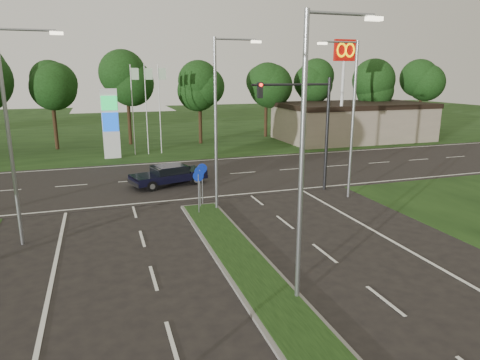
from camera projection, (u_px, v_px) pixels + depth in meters
name	position (u px, v px, depth m)	size (l,w,h in m)	color
verge_far	(137.00, 127.00, 58.98)	(160.00, 50.00, 0.02)	black
cross_road	(176.00, 178.00, 30.42)	(160.00, 12.00, 0.02)	black
median_kerb	(302.00, 337.00, 11.98)	(2.00, 26.00, 0.12)	slate
commercial_building	(353.00, 122.00, 47.68)	(16.00, 9.00, 4.00)	gray
streetlight_median_near	(308.00, 147.00, 12.91)	(2.53, 0.22, 9.00)	gray
streetlight_median_far	(219.00, 116.00, 22.12)	(2.53, 0.22, 9.00)	gray
streetlight_left_far	(13.00, 128.00, 17.45)	(2.53, 0.22, 9.00)	gray
streetlight_right_far	(350.00, 112.00, 24.50)	(2.53, 0.22, 9.00)	gray
traffic_signal	(309.00, 117.00, 25.95)	(5.10, 0.42, 7.00)	black
median_signs	(200.00, 179.00, 23.00)	(1.16, 1.76, 2.38)	gray
gas_pylon	(113.00, 122.00, 36.83)	(5.80, 1.26, 8.00)	silver
mcdonalds_sign	(344.00, 65.00, 41.31)	(2.20, 0.47, 10.40)	silver
treeline_far	(147.00, 78.00, 43.47)	(6.00, 6.00, 9.90)	black
navy_sedan	(169.00, 175.00, 28.33)	(5.17, 3.15, 1.33)	black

